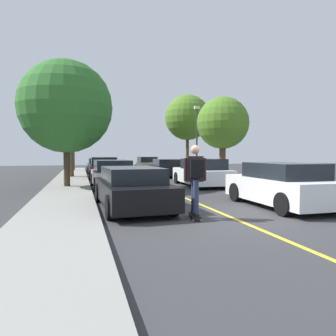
{
  "coord_description": "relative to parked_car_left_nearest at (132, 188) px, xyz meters",
  "views": [
    {
      "loc": [
        -3.78,
        -7.04,
        1.66
      ],
      "look_at": [
        -0.29,
        5.22,
        1.08
      ],
      "focal_mm": 32.99,
      "sensor_mm": 36.0,
      "label": 1
    }
  ],
  "objects": [
    {
      "name": "parked_car_right_far",
      "position": [
        4.56,
        12.34,
        0.0
      ],
      "size": [
        2.12,
        4.25,
        1.28
      ],
      "color": "black",
      "rests_on": "ground"
    },
    {
      "name": "street_tree_left_near",
      "position": [
        -2.12,
        12.44,
        3.29
      ],
      "size": [
        3.78,
        3.78,
        5.68
      ],
      "color": "brown",
      "rests_on": "sidewalk_left"
    },
    {
      "name": "parked_car_left_nearest",
      "position": [
        0.0,
        0.0,
        0.0
      ],
      "size": [
        2.03,
        4.46,
        1.25
      ],
      "color": "black",
      "rests_on": "ground"
    },
    {
      "name": "street_tree_right_nearest",
      "position": [
        6.68,
        7.51,
        2.86
      ],
      "size": [
        3.09,
        3.09,
        4.91
      ],
      "color": "#4C3823",
      "rests_on": "sidewalk_right"
    },
    {
      "name": "streetlamp",
      "position": [
        6.32,
        10.81,
        2.32
      ],
      "size": [
        0.36,
        0.24,
        4.82
      ],
      "color": "#38383D",
      "rests_on": "sidewalk_right"
    },
    {
      "name": "parked_car_right_near",
      "position": [
        4.56,
        5.56,
        0.06
      ],
      "size": [
        2.11,
        4.49,
        1.41
      ],
      "color": "white",
      "rests_on": "ground"
    },
    {
      "name": "parked_car_left_farthest",
      "position": [
        -0.0,
        18.02,
        0.02
      ],
      "size": [
        1.91,
        4.22,
        1.28
      ],
      "color": "#196066",
      "rests_on": "ground"
    },
    {
      "name": "center_line",
      "position": [
        2.28,
        1.72,
        -0.62
      ],
      "size": [
        0.12,
        39.2,
        0.01
      ],
      "primitive_type": "cube",
      "color": "gold",
      "rests_on": "ground"
    },
    {
      "name": "street_tree_left_far",
      "position": [
        -2.12,
        20.86,
        4.57
      ],
      "size": [
        4.02,
        4.02,
        7.07
      ],
      "color": "brown",
      "rests_on": "sidewalk_left"
    },
    {
      "name": "parked_car_right_farthest",
      "position": [
        4.57,
        19.23,
        0.05
      ],
      "size": [
        1.98,
        4.31,
        1.39
      ],
      "color": "#BCAD89",
      "rests_on": "ground"
    },
    {
      "name": "sidewalk_left",
      "position": [
        -2.07,
        -2.28,
        -0.55
      ],
      "size": [
        2.04,
        56.0,
        0.14
      ],
      "primitive_type": "cube",
      "color": "gray",
      "rests_on": "ground"
    },
    {
      "name": "parked_car_right_nearest",
      "position": [
        4.57,
        -1.02,
        0.05
      ],
      "size": [
        1.95,
        4.12,
        1.38
      ],
      "color": "white",
      "rests_on": "ground"
    },
    {
      "name": "skateboard",
      "position": [
        1.31,
        -1.96,
        -0.53
      ],
      "size": [
        0.38,
        0.87,
        0.1
      ],
      "color": "black",
      "rests_on": "ground"
    },
    {
      "name": "parked_car_left_near",
      "position": [
        -0.0,
        5.85,
        0.06
      ],
      "size": [
        1.96,
        4.13,
        1.36
      ],
      "color": "#B7B7BC",
      "rests_on": "ground"
    },
    {
      "name": "skateboarder",
      "position": [
        1.31,
        -2.0,
        0.49
      ],
      "size": [
        0.59,
        0.71,
        1.78
      ],
      "color": "black",
      "rests_on": "skateboard"
    },
    {
      "name": "street_tree_left_nearest",
      "position": [
        -2.12,
        5.95,
        3.24
      ],
      "size": [
        4.32,
        4.32,
        5.88
      ],
      "color": "#3D2D1E",
      "rests_on": "sidewalk_left"
    },
    {
      "name": "parked_car_left_far",
      "position": [
        0.0,
        11.72,
        0.08
      ],
      "size": [
        1.96,
        4.24,
        1.44
      ],
      "color": "maroon",
      "rests_on": "ground"
    },
    {
      "name": "street_tree_right_near",
      "position": [
        6.68,
        13.79,
        3.9
      ],
      "size": [
        3.56,
        3.56,
        6.17
      ],
      "color": "#4C3823",
      "rests_on": "sidewalk_right"
    },
    {
      "name": "ground",
      "position": [
        2.28,
        -2.28,
        -0.62
      ],
      "size": [
        80.0,
        80.0,
        0.0
      ],
      "primitive_type": "plane",
      "color": "#353538"
    }
  ]
}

